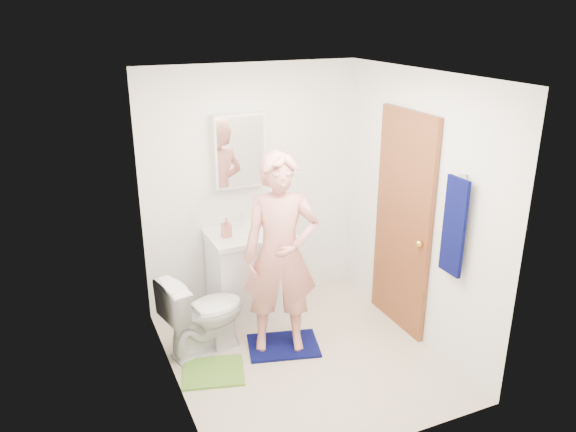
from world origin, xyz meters
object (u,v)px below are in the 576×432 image
object	(u,v)px
vanity_cabinet	(250,274)
man	(281,255)
towel	(454,227)
toothbrush_cup	(267,219)
toilet	(204,313)
soap_dispenser	(226,227)
medicine_cabinet	(239,150)

from	to	relation	value
vanity_cabinet	man	xyz separation A→B (m)	(0.02, -0.72, 0.51)
towel	vanity_cabinet	bearing A→B (deg)	128.47
vanity_cabinet	toothbrush_cup	xyz separation A→B (m)	(0.24, 0.14, 0.49)
toilet	soap_dispenser	distance (m)	0.83
medicine_cabinet	soap_dispenser	distance (m)	0.74
medicine_cabinet	towel	bearing A→B (deg)	-55.39
towel	man	xyz separation A→B (m)	(-1.16, 0.76, -0.34)
toilet	man	size ratio (longest dim) A/B	0.42
vanity_cabinet	toothbrush_cup	world-z (taller)	toothbrush_cup
medicine_cabinet	towel	size ratio (longest dim) A/B	0.87
vanity_cabinet	toilet	bearing A→B (deg)	-141.00
vanity_cabinet	soap_dispenser	size ratio (longest dim) A/B	4.30
vanity_cabinet	soap_dispenser	world-z (taller)	soap_dispenser
medicine_cabinet	toothbrush_cup	distance (m)	0.75
toilet	toothbrush_cup	xyz separation A→B (m)	(0.85, 0.63, 0.52)
medicine_cabinet	toilet	world-z (taller)	medicine_cabinet
toilet	man	xyz separation A→B (m)	(0.63, -0.23, 0.53)
medicine_cabinet	towel	distance (m)	2.11
vanity_cabinet	man	bearing A→B (deg)	-88.26
vanity_cabinet	towel	world-z (taller)	towel
man	towel	bearing A→B (deg)	-13.85
man	toothbrush_cup	bearing A→B (deg)	94.99
toilet	toothbrush_cup	world-z (taller)	toothbrush_cup
vanity_cabinet	toothbrush_cup	distance (m)	0.57
vanity_cabinet	towel	distance (m)	2.08
toilet	soap_dispenser	size ratio (longest dim) A/B	3.99
soap_dispenser	towel	bearing A→B (deg)	-46.05
toothbrush_cup	man	xyz separation A→B (m)	(-0.22, -0.86, 0.01)
medicine_cabinet	man	world-z (taller)	medicine_cabinet
soap_dispenser	toothbrush_cup	distance (m)	0.50
vanity_cabinet	toilet	xyz separation A→B (m)	(-0.61, -0.49, -0.03)
towel	toothbrush_cup	size ratio (longest dim) A/B	7.17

